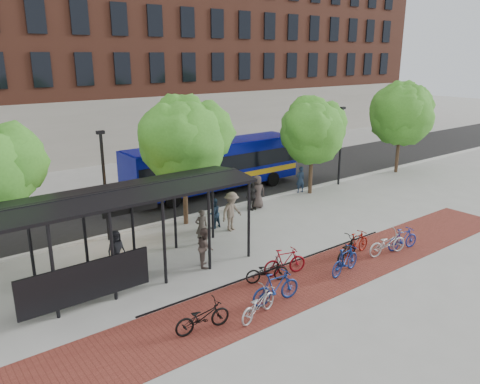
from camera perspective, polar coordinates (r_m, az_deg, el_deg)
ground at (r=23.36m, az=3.99°, el=-4.51°), size 160.00×160.00×0.00m
asphalt_street at (r=29.50m, az=-6.32°, el=-0.08°), size 160.00×8.00×0.01m
curb at (r=26.29m, az=-1.77°, el=-1.92°), size 160.00×0.25×0.12m
brick_strip at (r=18.81m, az=9.57°, el=-10.09°), size 24.00×3.00×0.01m
bike_rack_rail at (r=18.55m, az=4.71°, el=-10.31°), size 12.00×0.05×0.95m
building_brick at (r=48.92m, az=-7.76°, el=18.22°), size 55.00×14.00×20.00m
bus_shelter at (r=17.87m, az=-14.73°, el=-1.48°), size 10.60×3.07×3.60m
tree_b at (r=23.15m, az=-6.80°, el=6.68°), size 5.15×4.20×6.47m
tree_c at (r=28.80m, az=8.89°, el=7.68°), size 4.66×3.80×5.92m
tree_d at (r=35.76m, az=19.12°, el=9.33°), size 5.39×4.40×6.55m
lamp_post_left at (r=21.98m, az=-16.18°, el=1.05°), size 0.35×0.20×5.12m
lamp_post_right at (r=31.31m, az=12.17°, el=5.78°), size 0.35×0.20×5.12m
bus at (r=29.17m, az=-3.12°, el=3.48°), size 11.69×2.82×3.15m
bike_0 at (r=15.09m, az=-4.60°, el=-14.92°), size 1.91×0.87×0.97m
bike_2 at (r=15.74m, az=2.21°, el=-13.46°), size 1.96×1.15×0.97m
bike_3 at (r=16.55m, az=4.41°, el=-11.53°), size 1.98×0.75×1.16m
bike_4 at (r=17.99m, az=3.31°, el=-9.60°), size 1.78×1.17×0.88m
bike_5 at (r=18.55m, az=5.48°, el=-8.45°), size 1.89×0.98×1.09m
bike_7 at (r=19.01m, az=12.69°, el=-8.13°), size 1.91×0.82×1.11m
bike_8 at (r=20.13m, az=12.89°, el=-6.86°), size 2.07×1.27×1.03m
bike_9 at (r=20.90m, az=14.01°, el=-6.06°), size 1.72×0.60×1.01m
bike_10 at (r=21.21m, az=17.52°, el=-5.95°), size 2.10×1.03×1.06m
bike_11 at (r=21.97m, az=19.22°, el=-5.41°), size 1.73×0.77×1.00m
pedestrian_0 at (r=19.45m, az=-14.88°, el=-6.86°), size 0.89×0.67×1.65m
pedestrian_1 at (r=21.34m, az=-4.71°, el=-4.24°), size 0.67×0.52×1.63m
pedestrian_2 at (r=23.23m, az=-3.22°, el=-2.60°), size 0.82×0.68×1.53m
pedestrian_3 at (r=22.81m, az=-1.04°, el=-2.38°), size 1.38×0.96×1.95m
pedestrian_4 at (r=25.90m, az=1.51°, el=-0.53°), size 0.95×0.46×1.56m
pedestrian_6 at (r=26.20m, az=2.12°, el=0.02°), size 1.07×0.89×1.88m
pedestrian_7 at (r=29.43m, az=7.36°, el=1.53°), size 0.67×0.51×1.67m
pedestrian_8 at (r=19.14m, az=-4.26°, el=-6.70°), size 0.94×1.01×1.65m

